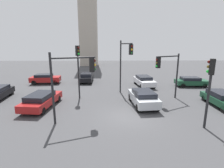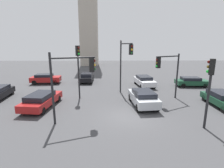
{
  "view_description": "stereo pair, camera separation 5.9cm",
  "coord_description": "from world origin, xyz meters",
  "px_view_note": "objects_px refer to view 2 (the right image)",
  "views": [
    {
      "loc": [
        -1.55,
        -12.52,
        5.51
      ],
      "look_at": [
        -1.22,
        3.18,
        1.88
      ],
      "focal_mm": 27.41,
      "sensor_mm": 36.0,
      "label": 1
    },
    {
      "loc": [
        -1.49,
        -12.52,
        5.51
      ],
      "look_at": [
        -1.22,
        3.18,
        1.88
      ],
      "focal_mm": 27.41,
      "sensor_mm": 36.0,
      "label": 2
    }
  ],
  "objects_px": {
    "traffic_light_2": "(210,81)",
    "car_0": "(87,77)",
    "car_6": "(144,81)",
    "car_5": "(46,78)",
    "car_2": "(42,100)",
    "car_4": "(222,99)",
    "traffic_light_3": "(73,74)",
    "traffic_light_4": "(168,68)",
    "traffic_light_0": "(78,62)",
    "car_7": "(143,98)",
    "car_1": "(192,81)",
    "traffic_light_1": "(125,58)"
  },
  "relations": [
    {
      "from": "car_6",
      "to": "car_5",
      "type": "bearing_deg",
      "value": -103.44
    },
    {
      "from": "car_2",
      "to": "car_4",
      "type": "xyz_separation_m",
      "value": [
        16.29,
        -0.04,
        -0.01
      ]
    },
    {
      "from": "traffic_light_2",
      "to": "car_6",
      "type": "relative_size",
      "value": 1.04
    },
    {
      "from": "car_1",
      "to": "car_4",
      "type": "xyz_separation_m",
      "value": [
        -0.8,
        -7.6,
        0.02
      ]
    },
    {
      "from": "traffic_light_2",
      "to": "traffic_light_1",
      "type": "bearing_deg",
      "value": -30.64
    },
    {
      "from": "car_0",
      "to": "car_2",
      "type": "xyz_separation_m",
      "value": [
        -2.73,
        -10.56,
        -0.02
      ]
    },
    {
      "from": "traffic_light_2",
      "to": "traffic_light_4",
      "type": "relative_size",
      "value": 1.0
    },
    {
      "from": "traffic_light_2",
      "to": "traffic_light_3",
      "type": "xyz_separation_m",
      "value": [
        -8.95,
        1.28,
        0.22
      ]
    },
    {
      "from": "traffic_light_0",
      "to": "car_0",
      "type": "relative_size",
      "value": 1.34
    },
    {
      "from": "car_4",
      "to": "car_7",
      "type": "height_order",
      "value": "car_7"
    },
    {
      "from": "car_2",
      "to": "traffic_light_3",
      "type": "bearing_deg",
      "value": -122.42
    },
    {
      "from": "car_2",
      "to": "car_7",
      "type": "relative_size",
      "value": 1.09
    },
    {
      "from": "car_1",
      "to": "car_5",
      "type": "height_order",
      "value": "car_5"
    },
    {
      "from": "traffic_light_2",
      "to": "car_0",
      "type": "relative_size",
      "value": 1.15
    },
    {
      "from": "traffic_light_3",
      "to": "car_6",
      "type": "xyz_separation_m",
      "value": [
        7.31,
        10.74,
        -2.76
      ]
    },
    {
      "from": "traffic_light_4",
      "to": "car_0",
      "type": "xyz_separation_m",
      "value": [
        -9.05,
        8.62,
        -2.56
      ]
    },
    {
      "from": "car_2",
      "to": "car_6",
      "type": "relative_size",
      "value": 1.1
    },
    {
      "from": "car_0",
      "to": "traffic_light_0",
      "type": "bearing_deg",
      "value": -179.21
    },
    {
      "from": "car_1",
      "to": "car_2",
      "type": "relative_size",
      "value": 0.86
    },
    {
      "from": "traffic_light_0",
      "to": "car_4",
      "type": "bearing_deg",
      "value": 38.15
    },
    {
      "from": "car_2",
      "to": "car_5",
      "type": "distance_m",
      "value": 10.09
    },
    {
      "from": "traffic_light_1",
      "to": "car_6",
      "type": "xyz_separation_m",
      "value": [
        3.07,
        4.4,
        -3.44
      ]
    },
    {
      "from": "car_6",
      "to": "car_7",
      "type": "xyz_separation_m",
      "value": [
        -1.66,
        -7.65,
        0.06
      ]
    },
    {
      "from": "traffic_light_3",
      "to": "car_5",
      "type": "distance_m",
      "value": 14.33
    },
    {
      "from": "traffic_light_1",
      "to": "traffic_light_3",
      "type": "xyz_separation_m",
      "value": [
        -4.23,
        -6.34,
        -0.68
      ]
    },
    {
      "from": "traffic_light_0",
      "to": "car_4",
      "type": "relative_size",
      "value": 1.22
    },
    {
      "from": "car_0",
      "to": "car_2",
      "type": "distance_m",
      "value": 10.91
    },
    {
      "from": "traffic_light_0",
      "to": "car_6",
      "type": "relative_size",
      "value": 1.21
    },
    {
      "from": "traffic_light_3",
      "to": "car_4",
      "type": "bearing_deg",
      "value": -7.4
    },
    {
      "from": "traffic_light_3",
      "to": "car_1",
      "type": "xyz_separation_m",
      "value": [
        13.59,
        10.39,
        -2.8
      ]
    },
    {
      "from": "traffic_light_4",
      "to": "car_7",
      "type": "bearing_deg",
      "value": 4.64
    },
    {
      "from": "traffic_light_1",
      "to": "traffic_light_2",
      "type": "height_order",
      "value": "traffic_light_1"
    },
    {
      "from": "traffic_light_4",
      "to": "car_1",
      "type": "bearing_deg",
      "value": -160.83
    },
    {
      "from": "car_5",
      "to": "car_6",
      "type": "bearing_deg",
      "value": -11.86
    },
    {
      "from": "traffic_light_0",
      "to": "car_6",
      "type": "distance_m",
      "value": 9.94
    },
    {
      "from": "traffic_light_2",
      "to": "car_7",
      "type": "distance_m",
      "value": 6.02
    },
    {
      "from": "traffic_light_2",
      "to": "car_7",
      "type": "height_order",
      "value": "traffic_light_2"
    },
    {
      "from": "traffic_light_4",
      "to": "car_7",
      "type": "relative_size",
      "value": 1.03
    },
    {
      "from": "traffic_light_1",
      "to": "car_5",
      "type": "distance_m",
      "value": 12.88
    },
    {
      "from": "traffic_light_0",
      "to": "car_5",
      "type": "relative_size",
      "value": 1.29
    },
    {
      "from": "traffic_light_2",
      "to": "traffic_light_3",
      "type": "distance_m",
      "value": 9.04
    },
    {
      "from": "traffic_light_4",
      "to": "car_5",
      "type": "relative_size",
      "value": 1.1
    },
    {
      "from": "car_0",
      "to": "car_1",
      "type": "bearing_deg",
      "value": -102.43
    },
    {
      "from": "traffic_light_0",
      "to": "car_4",
      "type": "xyz_separation_m",
      "value": [
        13.35,
        -2.7,
        -3.06
      ]
    },
    {
      "from": "traffic_light_1",
      "to": "car_2",
      "type": "height_order",
      "value": "traffic_light_1"
    },
    {
      "from": "traffic_light_4",
      "to": "car_2",
      "type": "height_order",
      "value": "traffic_light_4"
    },
    {
      "from": "traffic_light_3",
      "to": "car_5",
      "type": "relative_size",
      "value": 1.19
    },
    {
      "from": "traffic_light_4",
      "to": "traffic_light_2",
      "type": "bearing_deg",
      "value": 68.66
    },
    {
      "from": "car_6",
      "to": "car_2",
      "type": "bearing_deg",
      "value": -60.28
    },
    {
      "from": "car_1",
      "to": "car_4",
      "type": "bearing_deg",
      "value": -93.35
    }
  ]
}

